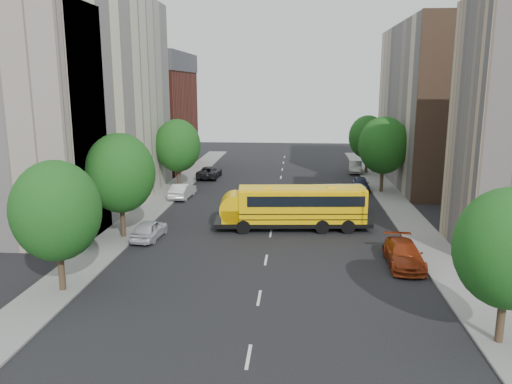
# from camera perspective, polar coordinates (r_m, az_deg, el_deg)

# --- Properties ---
(ground) EXTENTS (120.00, 120.00, 0.00)m
(ground) POSITION_cam_1_polar(r_m,az_deg,el_deg) (40.76, 1.84, -3.95)
(ground) COLOR black
(ground) RESTS_ON ground
(sidewalk_left) EXTENTS (3.00, 80.00, 0.12)m
(sidewalk_left) POSITION_cam_1_polar(r_m,az_deg,el_deg) (47.45, -11.86, -1.81)
(sidewalk_left) COLOR slate
(sidewalk_left) RESTS_ON ground
(sidewalk_right) EXTENTS (3.00, 80.00, 0.12)m
(sidewalk_right) POSITION_cam_1_polar(r_m,az_deg,el_deg) (46.53, 16.46, -2.33)
(sidewalk_right) COLOR slate
(sidewalk_right) RESTS_ON ground
(lane_markings) EXTENTS (0.15, 64.00, 0.01)m
(lane_markings) POSITION_cam_1_polar(r_m,az_deg,el_deg) (50.43, 2.41, -0.80)
(lane_markings) COLOR silver
(lane_markings) RESTS_ON ground
(building_left_cream) EXTENTS (10.00, 26.00, 20.00)m
(building_left_cream) POSITION_cam_1_polar(r_m,az_deg,el_deg) (49.32, -19.42, 9.97)
(building_left_cream) COLOR beige
(building_left_cream) RESTS_ON ground
(building_left_redbrick) EXTENTS (10.00, 15.00, 13.00)m
(building_left_redbrick) POSITION_cam_1_polar(r_m,az_deg,el_deg) (70.16, -11.93, 7.98)
(building_left_redbrick) COLOR maroon
(building_left_redbrick) RESTS_ON ground
(building_left_near) EXTENTS (10.00, 7.00, 17.00)m
(building_left_near) POSITION_cam_1_polar(r_m,az_deg,el_deg) (40.02, -25.34, 6.99)
(building_left_near) COLOR #C8B19B
(building_left_near) RESTS_ON ground
(building_right_far) EXTENTS (10.00, 22.00, 18.00)m
(building_right_far) POSITION_cam_1_polar(r_m,az_deg,el_deg) (61.32, 20.17, 9.28)
(building_right_far) COLOR #C8B19B
(building_right_far) RESTS_ON ground
(building_right_sidewall) EXTENTS (10.10, 0.30, 18.00)m
(building_right_sidewall) POSITION_cam_1_polar(r_m,az_deg,el_deg) (50.80, 23.44, 8.58)
(building_right_sidewall) COLOR brown
(building_right_sidewall) RESTS_ON ground
(street_tree_0) EXTENTS (4.80, 4.80, 7.41)m
(street_tree_0) POSITION_cam_1_polar(r_m,az_deg,el_deg) (29.00, -21.87, -2.02)
(street_tree_0) COLOR #38281C
(street_tree_0) RESTS_ON ground
(street_tree_1) EXTENTS (5.12, 5.12, 7.90)m
(street_tree_1) POSITION_cam_1_polar(r_m,az_deg,el_deg) (37.94, -15.26, 2.09)
(street_tree_1) COLOR #38281C
(street_tree_1) RESTS_ON ground
(street_tree_2) EXTENTS (4.99, 4.99, 7.71)m
(street_tree_2) POSITION_cam_1_polar(r_m,az_deg,el_deg) (55.04, -8.94, 5.26)
(street_tree_2) COLOR #38281C
(street_tree_2) RESTS_ON ground
(street_tree_3) EXTENTS (4.61, 4.61, 7.11)m
(street_tree_3) POSITION_cam_1_polar(r_m,az_deg,el_deg) (24.00, 26.91, -5.78)
(street_tree_3) COLOR #38281C
(street_tree_3) RESTS_ON ground
(street_tree_4) EXTENTS (5.25, 5.25, 8.10)m
(street_tree_4) POSITION_cam_1_polar(r_m,az_deg,el_deg) (54.25, 14.37, 5.19)
(street_tree_4) COLOR #38281C
(street_tree_4) RESTS_ON ground
(street_tree_5) EXTENTS (4.86, 4.86, 7.51)m
(street_tree_5) POSITION_cam_1_polar(r_m,az_deg,el_deg) (66.08, 12.64, 6.14)
(street_tree_5) COLOR #38281C
(street_tree_5) RESTS_ON ground
(school_bus) EXTENTS (12.55, 3.95, 3.48)m
(school_bus) POSITION_cam_1_polar(r_m,az_deg,el_deg) (39.56, 4.06, -1.55)
(school_bus) COLOR black
(school_bus) RESTS_ON ground
(safari_truck) EXTENTS (5.74, 2.79, 2.36)m
(safari_truck) POSITION_cam_1_polar(r_m,az_deg,el_deg) (45.77, 8.93, -0.68)
(safari_truck) COLOR black
(safari_truck) RESTS_ON ground
(parked_car_0) EXTENTS (2.02, 4.44, 1.48)m
(parked_car_0) POSITION_cam_1_polar(r_m,az_deg,el_deg) (38.12, -12.12, -4.21)
(parked_car_0) COLOR silver
(parked_car_0) RESTS_ON ground
(parked_car_1) EXTENTS (1.97, 4.79, 1.54)m
(parked_car_1) POSITION_cam_1_polar(r_m,az_deg,el_deg) (51.20, -8.40, 0.16)
(parked_car_1) COLOR silver
(parked_car_1) RESTS_ON ground
(parked_car_2) EXTENTS (2.60, 5.41, 1.49)m
(parked_car_2) POSITION_cam_1_polar(r_m,az_deg,el_deg) (61.84, -5.36, 2.27)
(parked_car_2) COLOR black
(parked_car_2) RESTS_ON ground
(parked_car_3) EXTENTS (2.23, 5.30, 1.53)m
(parked_car_3) POSITION_cam_1_polar(r_m,az_deg,el_deg) (33.30, 16.52, -6.82)
(parked_car_3) COLOR maroon
(parked_car_3) RESTS_ON ground
(parked_car_4) EXTENTS (1.71, 4.09, 1.38)m
(parked_car_4) POSITION_cam_1_polar(r_m,az_deg,el_deg) (55.93, 11.88, 0.96)
(parked_car_4) COLOR #33375A
(parked_car_4) RESTS_ON ground
(parked_car_5) EXTENTS (1.99, 4.78, 1.54)m
(parked_car_5) POSITION_cam_1_polar(r_m,az_deg,el_deg) (66.68, 11.26, 2.84)
(parked_car_5) COLOR gray
(parked_car_5) RESTS_ON ground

